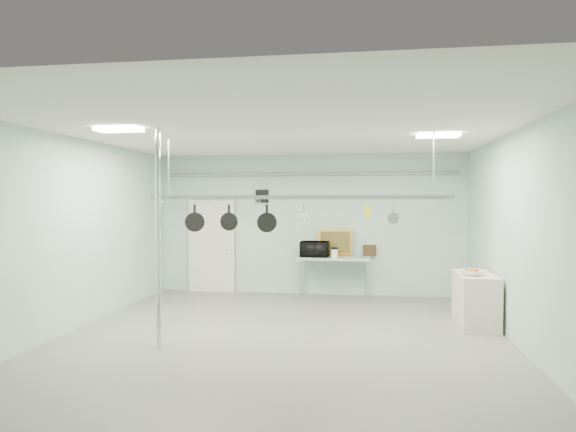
% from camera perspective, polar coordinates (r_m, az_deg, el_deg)
% --- Properties ---
extents(floor, '(8.00, 8.00, 0.00)m').
position_cam_1_polar(floor, '(8.09, -0.87, -13.66)').
color(floor, gray).
rests_on(floor, ground).
extents(ceiling, '(7.00, 8.00, 0.02)m').
position_cam_1_polar(ceiling, '(7.87, -0.88, 9.34)').
color(ceiling, silver).
rests_on(ceiling, back_wall).
extents(back_wall, '(7.00, 0.02, 3.20)m').
position_cam_1_polar(back_wall, '(11.77, 2.37, -0.94)').
color(back_wall, silver).
rests_on(back_wall, floor).
extents(right_wall, '(0.02, 8.00, 3.20)m').
position_cam_1_polar(right_wall, '(8.02, 24.56, -2.34)').
color(right_wall, silver).
rests_on(right_wall, floor).
extents(door, '(1.10, 0.10, 2.20)m').
position_cam_1_polar(door, '(12.23, -8.45, -3.44)').
color(door, silver).
rests_on(door, floor).
extents(wall_vent, '(0.30, 0.04, 0.30)m').
position_cam_1_polar(wall_vent, '(11.91, -2.91, 2.22)').
color(wall_vent, black).
rests_on(wall_vent, back_wall).
extents(conduit_pipe, '(6.60, 0.07, 0.07)m').
position_cam_1_polar(conduit_pipe, '(11.68, 2.33, 4.68)').
color(conduit_pipe, gray).
rests_on(conduit_pipe, back_wall).
extents(chrome_pole, '(0.08, 0.08, 3.20)m').
position_cam_1_polar(chrome_pole, '(7.72, -14.19, -2.39)').
color(chrome_pole, silver).
rests_on(chrome_pole, floor).
extents(prep_table, '(1.60, 0.70, 0.91)m').
position_cam_1_polar(prep_table, '(11.39, 5.16, -4.91)').
color(prep_table, '#9FBBA6').
rests_on(prep_table, floor).
extents(side_cabinet, '(0.60, 1.20, 0.90)m').
position_cam_1_polar(side_cabinet, '(9.43, 20.12, -8.74)').
color(side_cabinet, beige).
rests_on(side_cabinet, floor).
extents(pot_rack, '(4.80, 0.06, 1.00)m').
position_cam_1_polar(pot_rack, '(8.07, 0.88, 2.31)').
color(pot_rack, '#B7B7BC').
rests_on(pot_rack, ceiling).
extents(light_panel_left, '(0.65, 0.30, 0.05)m').
position_cam_1_polar(light_panel_left, '(7.80, -18.28, 9.10)').
color(light_panel_left, white).
rests_on(light_panel_left, ceiling).
extents(light_panel_right, '(0.65, 0.30, 0.05)m').
position_cam_1_polar(light_panel_right, '(8.43, 16.33, 8.56)').
color(light_panel_right, white).
rests_on(light_panel_right, ceiling).
extents(microwave, '(0.64, 0.45, 0.34)m').
position_cam_1_polar(microwave, '(11.37, 3.00, -3.69)').
color(microwave, black).
rests_on(microwave, prep_table).
extents(coffee_canister, '(0.15, 0.15, 0.19)m').
position_cam_1_polar(coffee_canister, '(11.19, 5.18, -4.17)').
color(coffee_canister, white).
rests_on(coffee_canister, prep_table).
extents(painting_large, '(0.79, 0.19, 0.58)m').
position_cam_1_polar(painting_large, '(11.65, 5.25, -2.97)').
color(painting_large, '#BD8032').
rests_on(painting_large, prep_table).
extents(painting_small, '(0.30, 0.09, 0.25)m').
position_cam_1_polar(painting_small, '(11.65, 9.05, -3.80)').
color(painting_small, '#322111').
rests_on(painting_small, prep_table).
extents(fruit_bowl, '(0.48, 0.48, 0.09)m').
position_cam_1_polar(fruit_bowl, '(9.11, 19.74, -5.95)').
color(fruit_bowl, white).
rests_on(fruit_bowl, side_cabinet).
extents(skillet_left, '(0.32, 0.14, 0.43)m').
position_cam_1_polar(skillet_left, '(8.46, -10.33, -0.19)').
color(skillet_left, black).
rests_on(skillet_left, pot_rack).
extents(skillet_mid, '(0.29, 0.07, 0.41)m').
position_cam_1_polar(skillet_mid, '(8.29, -6.58, -0.14)').
color(skillet_mid, black).
rests_on(skillet_mid, pot_rack).
extents(skillet_right, '(0.32, 0.15, 0.45)m').
position_cam_1_polar(skillet_right, '(8.15, -2.36, -0.28)').
color(skillet_right, black).
rests_on(skillet_right, pot_rack).
extents(whisk, '(0.20, 0.20, 0.29)m').
position_cam_1_polar(whisk, '(8.06, 1.75, 0.27)').
color(whisk, silver).
rests_on(whisk, pot_rack).
extents(grater, '(0.09, 0.03, 0.21)m').
position_cam_1_polar(grater, '(8.00, 8.84, 0.50)').
color(grater, gold).
rests_on(grater, pot_rack).
extents(saucepan, '(0.20, 0.15, 0.31)m').
position_cam_1_polar(saucepan, '(8.01, 11.61, 0.14)').
color(saucepan, '#A4A4A8').
rests_on(saucepan, pot_rack).
extents(fruit_cluster, '(0.24, 0.24, 0.09)m').
position_cam_1_polar(fruit_cluster, '(9.10, 19.74, -5.70)').
color(fruit_cluster, '#A82B0F').
rests_on(fruit_cluster, fruit_bowl).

